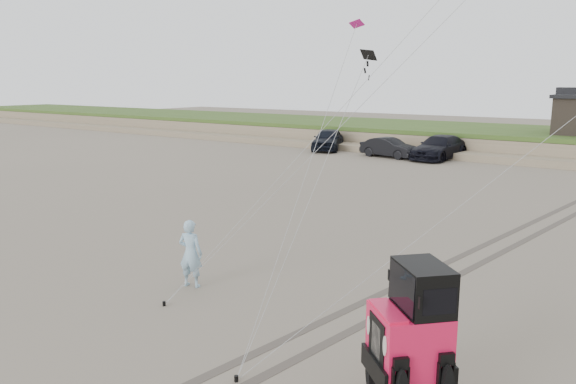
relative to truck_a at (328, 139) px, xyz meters
name	(u,v)px	position (x,y,z in m)	size (l,w,h in m)	color
ground	(264,336)	(16.66, -29.71, -0.88)	(160.00, 160.00, 0.00)	#6B6054
dune_ridge	(571,145)	(16.66, 7.79, -0.06)	(160.00, 14.25, 1.73)	#7A6B54
truck_a	(328,139)	(0.00, 0.00, 0.00)	(2.07, 5.15, 1.76)	black
truck_b	(389,148)	(5.94, -1.07, -0.16)	(1.52, 4.36, 1.44)	black
truck_c	(439,147)	(9.31, 0.13, -0.03)	(2.37, 5.82, 1.69)	black
jeep	(408,356)	(20.46, -30.66, 0.18)	(2.46, 5.69, 2.12)	#EA1646
man	(191,253)	(13.16, -28.47, 0.07)	(0.69, 0.45, 1.89)	#85B6CE
stake_main	(164,304)	(13.58, -29.85, -0.82)	(0.08, 0.08, 0.12)	black
stake_aux	(236,379)	(17.43, -31.54, -0.82)	(0.08, 0.08, 0.12)	black
tire_tracks	(470,260)	(18.66, -21.71, -0.87)	(5.22, 29.74, 0.01)	#4C443D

